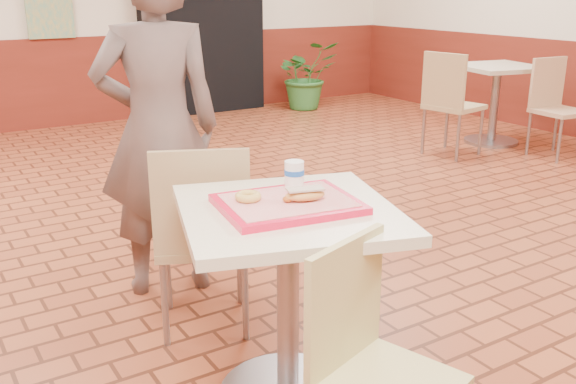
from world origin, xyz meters
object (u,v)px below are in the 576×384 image
main_table (288,274)px  chair_second_front (555,102)px  ring_donut (248,196)px  serving_tray (288,204)px  chair_main_front (371,358)px  paper_cup (294,173)px  chair_main_back (202,231)px  chair_second_left (450,99)px  long_john_donut (304,195)px  second_table (496,91)px  customer (159,129)px  potted_plant (306,75)px

main_table → chair_second_front: bearing=24.6°
main_table → ring_donut: 0.34m
main_table → serving_tray: 0.28m
chair_main_front → ring_donut: size_ratio=8.67×
ring_donut → paper_cup: 0.25m
paper_cup → chair_main_back: bearing=108.4°
serving_tray → ring_donut: bearing=150.3°
serving_tray → chair_second_front: chair_second_front is taller
chair_second_left → main_table: bearing=115.7°
serving_tray → long_john_donut: long_john_donut is taller
chair_main_front → second_table: (4.11, 3.06, 0.07)m
chair_main_front → second_table: size_ratio=1.04×
second_table → chair_second_left: size_ratio=0.81×
chair_second_left → chair_second_front: (0.86, -0.51, -0.03)m
customer → long_john_donut: (0.07, -1.23, -0.02)m
serving_tray → paper_cup: paper_cup is taller
potted_plant → chair_second_left: bearing=-94.3°
ring_donut → customer: bearing=85.0°
customer → long_john_donut: customer is taller
customer → serving_tray: size_ratio=3.61×
chair_main_front → chair_main_back: 1.16m
second_table → chair_second_front: bearing=-83.0°
chair_main_front → main_table: bearing=70.0°
customer → ring_donut: 1.13m
potted_plant → main_table: bearing=-124.2°
chair_main_front → paper_cup: paper_cup is taller
customer → main_table: bearing=106.1°
ring_donut → chair_main_back: bearing=83.0°
long_john_donut → paper_cup: 0.19m
serving_tray → paper_cup: size_ratio=5.09×
long_john_donut → chair_main_front: bearing=-97.3°
chair_main_back → long_john_donut: 0.77m
customer → second_table: (4.12, 1.36, -0.34)m
second_table → ring_donut: bearing=-149.6°
chair_main_back → long_john_donut: chair_main_back is taller
paper_cup → potted_plant: 6.10m
chair_main_front → chair_second_front: size_ratio=0.90×
customer → second_table: size_ratio=2.20×
chair_main_back → ring_donut: bearing=106.9°
chair_second_front → long_john_donut: bearing=-149.7°
long_john_donut → chair_second_left: bearing=37.0°
main_table → ring_donut: size_ratio=8.39×
paper_cup → chair_second_left: chair_second_left is taller
chair_main_back → chair_second_front: (4.23, 1.26, 0.00)m
paper_cup → chair_second_left: (3.20, 2.28, -0.34)m
customer → chair_second_front: (4.20, 0.72, -0.36)m
chair_main_front → customer: (-0.01, 1.71, 0.41)m
chair_main_front → potted_plant: 6.71m
chair_main_front → potted_plant: (3.54, 5.69, -0.03)m
chair_second_front → potted_plant: size_ratio=1.05×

